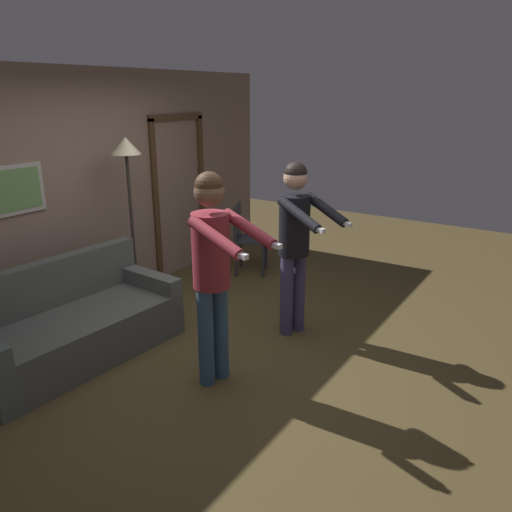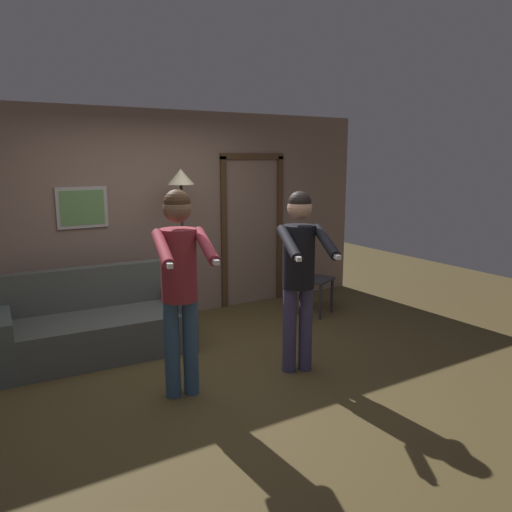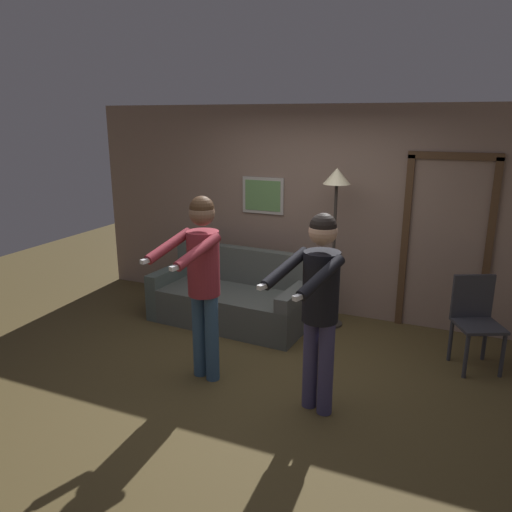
% 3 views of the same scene
% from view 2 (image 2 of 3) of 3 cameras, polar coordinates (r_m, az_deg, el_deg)
% --- Properties ---
extents(ground_plane, '(12.00, 12.00, 0.00)m').
position_cam_2_polar(ground_plane, '(4.91, -4.24, -13.22)').
color(ground_plane, '#4D3F22').
extents(back_wall_assembly, '(6.40, 0.10, 2.60)m').
position_cam_2_polar(back_wall_assembly, '(6.29, -12.36, 4.32)').
color(back_wall_assembly, '#886E5E').
rests_on(back_wall_assembly, ground_plane).
extents(couch, '(1.95, 0.96, 0.87)m').
position_cam_2_polar(couch, '(5.52, -17.71, -7.84)').
color(couch, '#4B504A').
rests_on(couch, ground_plane).
extents(torchiere_lamp, '(0.31, 0.31, 1.89)m').
position_cam_2_polar(torchiere_lamp, '(5.98, -8.52, 6.58)').
color(torchiere_lamp, '#332D28').
rests_on(torchiere_lamp, ground_plane).
extents(person_standing_left, '(0.53, 0.76, 1.78)m').
position_cam_2_polar(person_standing_left, '(4.17, -8.73, -1.94)').
color(person_standing_left, '#335273').
rests_on(person_standing_left, ground_plane).
extents(person_standing_right, '(0.58, 0.75, 1.73)m').
position_cam_2_polar(person_standing_right, '(4.64, 4.97, -0.96)').
color(person_standing_right, '#403B63').
rests_on(person_standing_right, ground_plane).
extents(dining_chair_distant, '(0.56, 0.56, 0.93)m').
position_cam_2_polar(dining_chair_distant, '(6.58, 5.99, -2.01)').
color(dining_chair_distant, '#2D2D33').
rests_on(dining_chair_distant, ground_plane).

